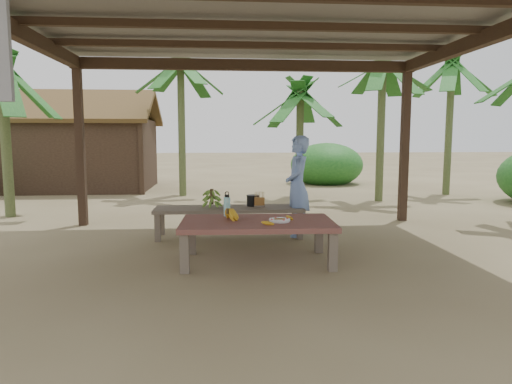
{
  "coord_description": "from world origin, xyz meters",
  "views": [
    {
      "loc": [
        -0.49,
        -5.57,
        1.48
      ],
      "look_at": [
        -0.02,
        0.12,
        0.8
      ],
      "focal_mm": 32.0,
      "sensor_mm": 36.0,
      "label": 1
    }
  ],
  "objects": [
    {
      "name": "woman",
      "position": [
        0.69,
        1.16,
        0.76
      ],
      "size": [
        0.42,
        0.59,
        1.51
      ],
      "primitive_type": "imported",
      "rotation": [
        0.0,
        0.0,
        -1.67
      ],
      "color": "#7B9CE9",
      "rests_on": "ground"
    },
    {
      "name": "banana_plant_ne",
      "position": [
        3.26,
        4.8,
        2.94
      ],
      "size": [
        1.8,
        1.8,
        3.44
      ],
      "color": "#596638",
      "rests_on": "ground"
    },
    {
      "name": "loose_banana_side",
      "position": [
        0.36,
        -0.2,
        0.52
      ],
      "size": [
        0.1,
        0.16,
        0.04
      ],
      "primitive_type": "ellipsoid",
      "rotation": [
        0.0,
        0.0,
        0.37
      ],
      "color": "yellow",
      "rests_on": "work_table"
    },
    {
      "name": "banana_plant_n",
      "position": [
        1.47,
        5.39,
        2.31
      ],
      "size": [
        1.8,
        1.8,
        2.79
      ],
      "color": "#596638",
      "rests_on": "ground"
    },
    {
      "name": "skewer_rack",
      "position": [
        0.11,
        1.11,
        0.57
      ],
      "size": [
        0.18,
        0.08,
        0.24
      ],
      "primitive_type": null,
      "rotation": [
        0.0,
        0.0,
        -0.01
      ],
      "color": "#A57F47",
      "rests_on": "bench"
    },
    {
      "name": "loose_banana_front",
      "position": [
        0.06,
        -0.53,
        0.52
      ],
      "size": [
        0.16,
        0.08,
        0.04
      ],
      "primitive_type": "ellipsoid",
      "rotation": [
        0.0,
        0.0,
        1.32
      ],
      "color": "yellow",
      "rests_on": "work_table"
    },
    {
      "name": "bench",
      "position": [
        -0.34,
        1.16,
        0.39
      ],
      "size": [
        2.2,
        0.61,
        0.45
      ],
      "rotation": [
        0.0,
        0.0,
        -0.01
      ],
      "color": "brown",
      "rests_on": "ground"
    },
    {
      "name": "banana_plant_far",
      "position": [
        5.45,
        5.87,
        3.08
      ],
      "size": [
        1.8,
        1.8,
        3.58
      ],
      "color": "#596638",
      "rests_on": "ground"
    },
    {
      "name": "cooking_pot",
      "position": [
        0.02,
        1.26,
        0.53
      ],
      "size": [
        0.19,
        0.19,
        0.16
      ],
      "primitive_type": "cylinder",
      "color": "black",
      "rests_on": "bench"
    },
    {
      "name": "work_table",
      "position": [
        -0.04,
        -0.25,
        0.43
      ],
      "size": [
        1.83,
        1.06,
        0.5
      ],
      "rotation": [
        0.0,
        0.0,
        -0.04
      ],
      "color": "brown",
      "rests_on": "ground"
    },
    {
      "name": "plate",
      "position": [
        0.22,
        -0.34,
        0.52
      ],
      "size": [
        0.25,
        0.25,
        0.04
      ],
      "color": "white",
      "rests_on": "work_table"
    },
    {
      "name": "banana_plant_nw",
      "position": [
        -1.42,
        6.17,
        3.1
      ],
      "size": [
        1.8,
        1.8,
        3.6
      ],
      "color": "#596638",
      "rests_on": "ground"
    },
    {
      "name": "banana_plant_w",
      "position": [
        -4.42,
        3.27,
        2.46
      ],
      "size": [
        1.8,
        1.8,
        2.95
      ],
      "color": "#596638",
      "rests_on": "ground"
    },
    {
      "name": "ground",
      "position": [
        0.0,
        0.0,
        0.0
      ],
      "size": [
        80.0,
        80.0,
        0.0
      ],
      "primitive_type": "plane",
      "color": "brown",
      "rests_on": "ground"
    },
    {
      "name": "ripe_banana_bunch",
      "position": [
        -0.39,
        -0.17,
        0.58
      ],
      "size": [
        0.3,
        0.27,
        0.15
      ],
      "primitive_type": null,
      "rotation": [
        0.0,
        0.0,
        0.27
      ],
      "color": "yellow",
      "rests_on": "work_table"
    },
    {
      "name": "hut",
      "position": [
        -4.5,
        8.0,
        1.1
      ],
      "size": [
        4.4,
        3.43,
        2.85
      ],
      "color": "black",
      "rests_on": "ground"
    },
    {
      "name": "water_flask",
      "position": [
        -0.39,
        0.12,
        0.63
      ],
      "size": [
        0.08,
        0.08,
        0.31
      ],
      "color": "#43C9D1",
      "rests_on": "work_table"
    },
    {
      "name": "pavilion",
      "position": [
        -0.01,
        -0.01,
        2.78
      ],
      "size": [
        6.6,
        5.6,
        2.95
      ],
      "color": "black",
      "rests_on": "ground"
    },
    {
      "name": "green_banana_stalk",
      "position": [
        -0.6,
        1.16,
        0.6
      ],
      "size": [
        0.26,
        0.26,
        0.29
      ],
      "primitive_type": null,
      "rotation": [
        0.0,
        0.0,
        -0.01
      ],
      "color": "#598C2D",
      "rests_on": "bench"
    }
  ]
}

